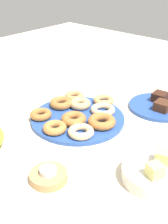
% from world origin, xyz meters
% --- Properties ---
extents(ground_plane, '(2.40, 2.40, 0.00)m').
position_xyz_m(ground_plane, '(0.00, 0.00, 0.00)').
color(ground_plane, beige).
extents(donut_plate, '(0.33, 0.33, 0.01)m').
position_xyz_m(donut_plate, '(0.00, 0.00, 0.01)').
color(donut_plate, '#284C9E').
rests_on(donut_plate, ground_plane).
extents(donut_0, '(0.09, 0.09, 0.03)m').
position_xyz_m(donut_0, '(0.04, 0.02, 0.03)').
color(donut_0, '#AD6B33').
rests_on(donut_0, donut_plate).
extents(donut_1, '(0.09, 0.09, 0.03)m').
position_xyz_m(donut_1, '(-0.06, -0.04, 0.03)').
color(donut_1, tan).
rests_on(donut_1, donut_plate).
extents(donut_2, '(0.11, 0.11, 0.02)m').
position_xyz_m(donut_2, '(0.09, -0.09, 0.03)').
color(donut_2, '#AD6B33').
rests_on(donut_2, donut_plate).
extents(donut_3, '(0.10, 0.10, 0.03)m').
position_xyz_m(donut_3, '(-0.01, 0.10, 0.03)').
color(donut_3, '#AD6B33').
rests_on(donut_3, donut_plate).
extents(donut_4, '(0.12, 0.12, 0.03)m').
position_xyz_m(donut_4, '(-0.02, -0.10, 0.03)').
color(donut_4, '#AD6B33').
rests_on(donut_4, donut_plate).
extents(donut_5, '(0.08, 0.08, 0.03)m').
position_xyz_m(donut_5, '(0.12, 0.01, 0.03)').
color(donut_5, '#BC7A3D').
rests_on(donut_5, donut_plate).
extents(donut_6, '(0.10, 0.10, 0.02)m').
position_xyz_m(donut_6, '(-0.15, -0.00, 0.03)').
color(donut_6, tan).
rests_on(donut_6, donut_plate).
extents(donut_7, '(0.10, 0.10, 0.02)m').
position_xyz_m(donut_7, '(-0.09, 0.05, 0.02)').
color(donut_7, '#EABC84').
rests_on(donut_7, donut_plate).
extents(donut_8, '(0.09, 0.09, 0.02)m').
position_xyz_m(donut_8, '(-0.10, -0.11, 0.03)').
color(donut_8, '#C6844C').
rests_on(donut_8, donut_plate).
extents(donut_9, '(0.11, 0.11, 0.02)m').
position_xyz_m(donut_9, '(0.08, 0.09, 0.03)').
color(donut_9, '#EABC84').
rests_on(donut_9, donut_plate).
extents(cake_plate, '(0.23, 0.23, 0.01)m').
position_xyz_m(cake_plate, '(-0.28, 0.17, 0.01)').
color(cake_plate, '#284C9E').
rests_on(cake_plate, ground_plane).
extents(brownie_near, '(0.06, 0.06, 0.03)m').
position_xyz_m(brownie_near, '(-0.31, 0.15, 0.03)').
color(brownie_near, '#381E14').
rests_on(brownie_near, cake_plate).
extents(brownie_far, '(0.06, 0.06, 0.03)m').
position_xyz_m(brownie_far, '(-0.25, 0.20, 0.03)').
color(brownie_far, '#472819').
rests_on(brownie_far, cake_plate).
extents(candle_holder, '(0.10, 0.10, 0.02)m').
position_xyz_m(candle_holder, '(0.28, 0.16, 0.01)').
color(candle_holder, tan).
rests_on(candle_holder, ground_plane).
extents(tealight, '(0.05, 0.05, 0.01)m').
position_xyz_m(tealight, '(0.28, 0.16, 0.03)').
color(tealight, silver).
rests_on(tealight, candle_holder).
extents(fruit_bowl, '(0.18, 0.18, 0.04)m').
position_xyz_m(fruit_bowl, '(0.10, 0.36, 0.02)').
color(fruit_bowl, silver).
rests_on(fruit_bowl, ground_plane).
extents(melon_chunk_left, '(0.05, 0.05, 0.04)m').
position_xyz_m(melon_chunk_left, '(0.07, 0.36, 0.06)').
color(melon_chunk_left, '#DBD67A').
rests_on(melon_chunk_left, fruit_bowl).
extents(melon_chunk_right, '(0.05, 0.05, 0.04)m').
position_xyz_m(melon_chunk_right, '(0.13, 0.38, 0.06)').
color(melon_chunk_right, '#DBD67A').
rests_on(melon_chunk_right, fruit_bowl).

